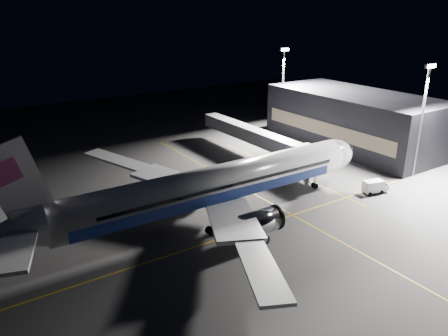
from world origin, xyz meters
name	(u,v)px	position (x,y,z in m)	size (l,w,h in m)	color
ground	(216,217)	(0.00, 0.00, 0.00)	(200.00, 200.00, 0.00)	#4C4C4F
guide_line_main	(268,201)	(10.00, 0.00, 0.01)	(0.25, 80.00, 0.01)	gold
guide_line_cross	(239,233)	(0.00, -6.00, 0.01)	(70.00, 0.25, 0.01)	gold
guide_line_side	(283,170)	(22.00, 10.00, 0.01)	(0.25, 40.00, 0.01)	gold
airliner	(210,187)	(-1.08, 0.00, 5.16)	(61.48, 54.22, 16.64)	silver
terminal	(354,119)	(45.98, 14.00, 6.00)	(18.12, 40.00, 12.00)	black
jet_bridge	(259,137)	(22.00, 18.06, 4.58)	(3.60, 34.40, 6.30)	#B2B2B7
floodlight_mast_north	(283,83)	(40.00, 31.99, 12.37)	(2.40, 0.68, 20.70)	#59595E
floodlight_mast_south	(423,111)	(40.00, -6.01, 12.37)	(2.40, 0.67, 20.70)	#59595E
service_truck	(375,186)	(27.44, -7.27, 1.21)	(4.70, 2.75, 2.26)	silver
baggage_tug	(162,185)	(-2.11, 14.05, 0.90)	(3.08, 2.69, 1.94)	black
safety_cone_a	(143,194)	(-6.06, 13.38, 0.33)	(0.44, 0.44, 0.66)	#EC6009
safety_cone_b	(226,194)	(5.70, 5.74, 0.29)	(0.39, 0.39, 0.59)	#EC6009
safety_cone_c	(159,194)	(-3.68, 12.08, 0.28)	(0.38, 0.38, 0.57)	#EC6009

